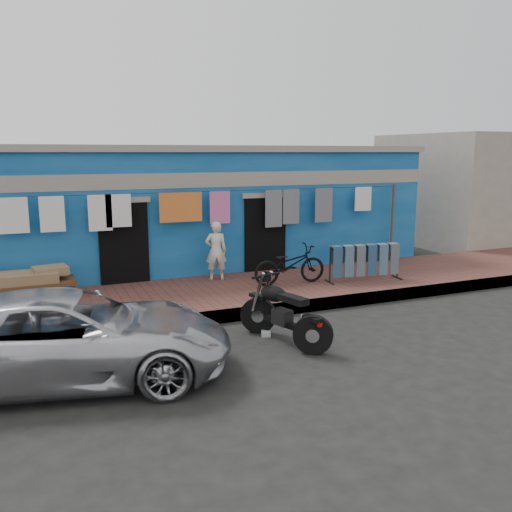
{
  "coord_description": "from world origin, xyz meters",
  "views": [
    {
      "loc": [
        -4.17,
        -7.81,
        3.2
      ],
      "look_at": [
        0.0,
        2.0,
        1.15
      ],
      "focal_mm": 38.0,
      "sensor_mm": 36.0,
      "label": 1
    }
  ],
  "objects": [
    {
      "name": "ground",
      "position": [
        0.0,
        0.0,
        0.0
      ],
      "size": [
        80.0,
        80.0,
        0.0
      ],
      "primitive_type": "plane",
      "color": "black",
      "rests_on": "ground"
    },
    {
      "name": "sidewalk",
      "position": [
        0.0,
        3.0,
        0.12
      ],
      "size": [
        28.0,
        3.0,
        0.25
      ],
      "primitive_type": "cube",
      "color": "brown",
      "rests_on": "ground"
    },
    {
      "name": "curb",
      "position": [
        0.0,
        1.55,
        0.12
      ],
      "size": [
        28.0,
        0.1,
        0.25
      ],
      "primitive_type": "cube",
      "color": "gray",
      "rests_on": "ground"
    },
    {
      "name": "building",
      "position": [
        -0.0,
        6.99,
        1.69
      ],
      "size": [
        12.2,
        5.2,
        3.36
      ],
      "color": "#0F4B8B",
      "rests_on": "ground"
    },
    {
      "name": "neighbor_right",
      "position": [
        11.0,
        7.0,
        1.9
      ],
      "size": [
        6.0,
        5.0,
        3.8
      ],
      "primitive_type": "cube",
      "color": "#9E9384",
      "rests_on": "ground"
    },
    {
      "name": "clothesline",
      "position": [
        -0.42,
        4.25,
        1.83
      ],
      "size": [
        10.06,
        0.06,
        2.1
      ],
      "color": "brown",
      "rests_on": "sidewalk"
    },
    {
      "name": "car",
      "position": [
        -3.77,
        -0.08,
        0.66
      ],
      "size": [
        5.03,
        3.05,
        1.32
      ],
      "primitive_type": "imported",
      "rotation": [
        0.0,
        0.0,
        1.36
      ],
      "color": "#BBBBC0",
      "rests_on": "ground"
    },
    {
      "name": "seated_person",
      "position": [
        -0.18,
        3.97,
        0.94
      ],
      "size": [
        0.56,
        0.44,
        1.38
      ],
      "primitive_type": "imported",
      "rotation": [
        0.0,
        0.0,
        2.9
      ],
      "color": "beige",
      "rests_on": "sidewalk"
    },
    {
      "name": "bicycle",
      "position": [
        1.22,
        2.93,
        0.8
      ],
      "size": [
        1.71,
        0.67,
        1.09
      ],
      "primitive_type": "imported",
      "rotation": [
        0.0,
        0.0,
        1.52
      ],
      "color": "black",
      "rests_on": "sidewalk"
    },
    {
      "name": "motorcycle",
      "position": [
        -0.29,
        0.1,
        0.56
      ],
      "size": [
        1.55,
        2.05,
        1.11
      ],
      "primitive_type": null,
      "rotation": [
        0.0,
        0.0,
        0.29
      ],
      "color": "black",
      "rests_on": "ground"
    },
    {
      "name": "charpoy",
      "position": [
        -4.2,
        3.81,
        0.55
      ],
      "size": [
        1.84,
        0.93,
        0.61
      ],
      "primitive_type": null,
      "rotation": [
        0.0,
        0.0,
        0.02
      ],
      "color": "brown",
      "rests_on": "sidewalk"
    },
    {
      "name": "jeans_rack",
      "position": [
        2.97,
        2.53,
        0.69
      ],
      "size": [
        1.92,
        0.81,
        0.88
      ],
      "primitive_type": null,
      "rotation": [
        0.0,
        0.0,
        -0.12
      ],
      "color": "black",
      "rests_on": "sidewalk"
    },
    {
      "name": "litter_a",
      "position": [
        0.12,
        1.17,
        0.04
      ],
      "size": [
        0.23,
        0.2,
        0.09
      ],
      "primitive_type": "cube",
      "rotation": [
        0.0,
        0.0,
        0.23
      ],
      "color": "silver",
      "rests_on": "ground"
    },
    {
      "name": "litter_b",
      "position": [
        0.65,
        1.14,
        0.03
      ],
      "size": [
        0.15,
        0.17,
        0.07
      ],
      "primitive_type": "cube",
      "rotation": [
        0.0,
        0.0,
        1.1
      ],
      "color": "silver",
      "rests_on": "ground"
    },
    {
      "name": "litter_c",
      "position": [
        -0.43,
        0.54,
        0.04
      ],
      "size": [
        0.22,
        0.24,
        0.08
      ],
      "primitive_type": "cube",
      "rotation": [
        0.0,
        0.0,
        1.19
      ],
      "color": "silver",
      "rests_on": "ground"
    }
  ]
}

